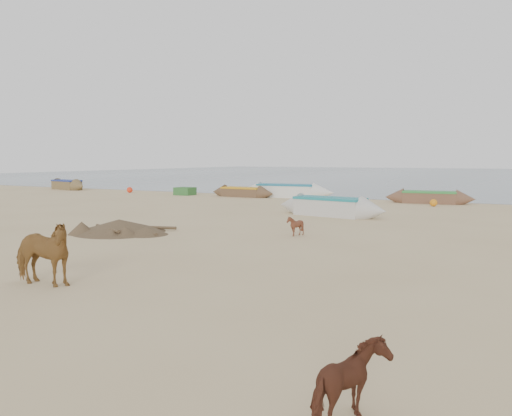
{
  "coord_description": "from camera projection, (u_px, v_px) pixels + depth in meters",
  "views": [
    {
      "loc": [
        8.69,
        -12.59,
        2.87
      ],
      "look_at": [
        0.0,
        4.0,
        1.0
      ],
      "focal_mm": 35.0,
      "sensor_mm": 36.0,
      "label": 1
    }
  ],
  "objects": [
    {
      "name": "ground",
      "position": [
        196.0,
        252.0,
        15.39
      ],
      "size": [
        140.0,
        140.0,
        0.0
      ],
      "primitive_type": "plane",
      "color": "tan",
      "rests_on": "ground"
    },
    {
      "name": "calf_front",
      "position": [
        295.0,
        226.0,
        18.46
      ],
      "size": [
        0.89,
        0.86,
        0.76
      ],
      "primitive_type": "imported",
      "rotation": [
        0.0,
        0.0,
        -1.1
      ],
      "color": "#582C1B",
      "rests_on": "ground"
    },
    {
      "name": "waterline_canoes",
      "position": [
        382.0,
        195.0,
        33.15
      ],
      "size": [
        62.3,
        3.47,
        0.98
      ],
      "color": "brown",
      "rests_on": "ground"
    },
    {
      "name": "debris_pile",
      "position": [
        119.0,
        226.0,
        19.46
      ],
      "size": [
        3.78,
        3.78,
        0.5
      ],
      "primitive_type": "cone",
      "rotation": [
        0.0,
        0.0,
        0.06
      ],
      "color": "brown",
      "rests_on": "ground"
    },
    {
      "name": "cow_adult",
      "position": [
        41.0,
        253.0,
        11.19
      ],
      "size": [
        1.84,
        1.0,
        1.49
      ],
      "primitive_type": "imported",
      "rotation": [
        0.0,
        0.0,
        1.69
      ],
      "color": "brown",
      "rests_on": "ground"
    },
    {
      "name": "near_canoe",
      "position": [
        330.0,
        207.0,
        24.93
      ],
      "size": [
        6.12,
        2.36,
        0.93
      ],
      "primitive_type": null,
      "rotation": [
        0.0,
        0.0,
        -0.18
      ],
      "color": "beige",
      "rests_on": "ground"
    },
    {
      "name": "beach_clutter",
      "position": [
        414.0,
        199.0,
        31.49
      ],
      "size": [
        40.95,
        2.95,
        0.64
      ],
      "color": "#30672E",
      "rests_on": "ground"
    },
    {
      "name": "sea",
      "position": [
        462.0,
        175.0,
        87.66
      ],
      "size": [
        160.0,
        160.0,
        0.0
      ],
      "primitive_type": "plane",
      "color": "slate",
      "rests_on": "ground"
    },
    {
      "name": "calf_right",
      "position": [
        354.0,
        385.0,
        5.33
      ],
      "size": [
        0.89,
        1.0,
        0.9
      ],
      "primitive_type": "imported",
      "rotation": [
        0.0,
        0.0,
        1.72
      ],
      "color": "#552A1B",
      "rests_on": "ground"
    }
  ]
}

